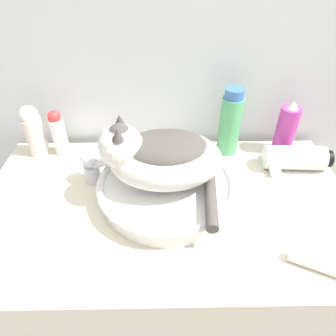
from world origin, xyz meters
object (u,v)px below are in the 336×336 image
Objects in this scene: hair_dryer at (293,158)px; cat at (162,156)px; faucet at (95,164)px; spray_bottle_trigger at (286,129)px; cream_tube at (326,268)px; deodorant_stick at (59,133)px; mouthwash_bottle at (230,123)px; lotion_bottle_white at (34,131)px.

cat is at bearing -159.16° from hair_dryer.
spray_bottle_trigger reaches higher than faucet.
spray_bottle_trigger is 0.44m from cream_tube.
cream_tube is at bearing -33.64° from deodorant_stick.
spray_bottle_trigger is at bearing 0.00° from mouthwash_bottle.
mouthwash_bottle is 0.52m from deodorant_stick.
hair_dryer is (0.00, -0.09, -0.05)m from spray_bottle_trigger.
hair_dryer is (0.77, -0.09, -0.05)m from lotion_bottle_white.
mouthwash_bottle is at bearing 157.33° from hair_dryer.
mouthwash_bottle reaches higher than cream_tube.
deodorant_stick is 0.79m from cream_tube.
mouthwash_bottle reaches higher than hair_dryer.
deodorant_stick is at bearing 176.36° from hair_dryer.
spray_bottle_trigger is 1.06× the size of lotion_bottle_white.
faucet reaches higher than hair_dryer.
cat reaches higher than hair_dryer.
cream_tube is 0.75× the size of hair_dryer.
deodorant_stick reaches higher than faucet.
faucet is 0.41m from mouthwash_bottle.
hair_dryer is at bearing -7.16° from deodorant_stick.
faucet is 1.02× the size of deodorant_stick.
spray_bottle_trigger reaches higher than deodorant_stick.
faucet is 0.93× the size of lotion_bottle_white.
spray_bottle_trigger is at bearing 84.53° from cream_tube.
cat is 1.56× the size of hair_dryer.
spray_bottle_trigger is 1.16× the size of deodorant_stick.
lotion_bottle_white is (-0.39, 0.21, -0.05)m from cat.
lotion_bottle_white reaches higher than deodorant_stick.
spray_bottle_trigger is at bearing 0.00° from deodorant_stick.
deodorant_stick is at bearing -35.47° from cat.
deodorant_stick is 0.76× the size of hair_dryer.
deodorant_stick is (-0.52, 0.00, -0.03)m from mouthwash_bottle.
faucet is at bearing -46.67° from deodorant_stick.
cat reaches higher than mouthwash_bottle.
cat is 0.43m from cream_tube.
mouthwash_bottle is (0.39, 0.14, 0.04)m from faucet.
lotion_bottle_white is at bearing 149.07° from cream_tube.
lotion_bottle_white is 1.12× the size of cream_tube.
spray_bottle_trigger is (0.56, 0.14, 0.01)m from faucet.
spray_bottle_trigger is 0.18m from mouthwash_bottle.
cat reaches higher than lotion_bottle_white.
faucet is 0.58m from spray_bottle_trigger.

